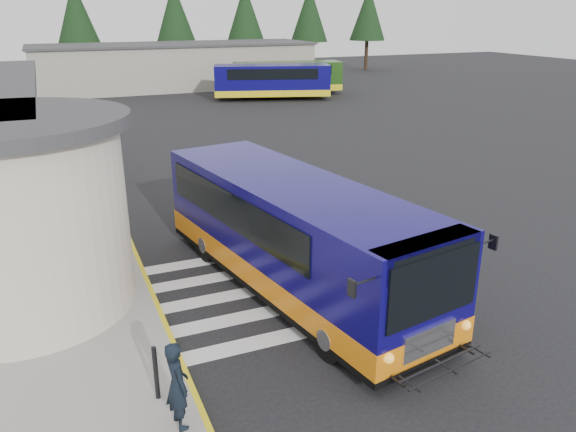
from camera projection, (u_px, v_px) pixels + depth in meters
name	position (u px, v px, depth m)	size (l,w,h in m)	color
ground	(291.00, 270.00, 16.48)	(140.00, 140.00, 0.00)	black
curb_strip	(130.00, 240.00, 18.42)	(0.12, 34.00, 0.16)	yellow
crosswalk	(286.00, 285.00, 15.61)	(8.00, 5.35, 0.01)	silver
depot_building	(176.00, 66.00, 54.21)	(26.40, 8.40, 4.20)	gray
tree_line	(159.00, 14.00, 59.61)	(58.40, 4.40, 10.00)	black
transit_bus	(294.00, 239.00, 14.99)	(4.98, 10.99, 3.02)	#0D0755
pedestrian_a	(177.00, 385.00, 9.86)	(0.62, 0.41, 1.70)	black
pedestrian_b	(44.00, 289.00, 13.08)	(0.90, 0.70, 1.86)	black
bollard	(156.00, 373.00, 10.65)	(0.09, 0.09, 1.13)	black
far_bus_a	(272.00, 80.00, 47.24)	(9.98, 5.50, 2.48)	#0A0650
far_bus_b	(288.00, 76.00, 50.16)	(9.81, 4.19, 2.45)	#1D4111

